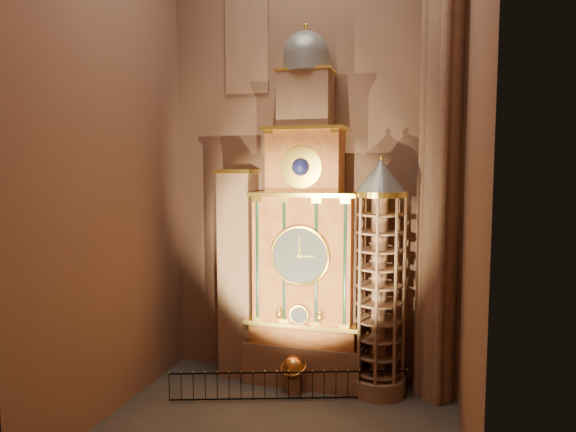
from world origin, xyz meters
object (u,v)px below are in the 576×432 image
(astronomical_clock, at_px, (305,244))
(celestial_globe, at_px, (293,371))
(portrait_tower, at_px, (238,272))
(iron_railing, at_px, (289,386))
(stair_turret, at_px, (379,279))

(astronomical_clock, relative_size, celestial_globe, 9.72)
(astronomical_clock, xyz_separation_m, portrait_tower, (-3.40, 0.02, -1.53))
(portrait_tower, xyz_separation_m, iron_railing, (3.21, -2.20, -4.47))
(portrait_tower, bearing_deg, celestial_globe, -23.34)
(astronomical_clock, xyz_separation_m, stair_turret, (3.50, -0.26, -1.41))
(portrait_tower, height_order, stair_turret, stair_turret)
(astronomical_clock, height_order, celestial_globe, astronomical_clock)
(celestial_globe, distance_m, iron_railing, 0.89)
(celestial_globe, height_order, iron_railing, celestial_globe)
(portrait_tower, height_order, celestial_globe, portrait_tower)
(astronomical_clock, bearing_deg, iron_railing, -95.08)
(iron_railing, bearing_deg, celestial_globe, 90.40)
(astronomical_clock, bearing_deg, portrait_tower, 179.71)
(astronomical_clock, height_order, stair_turret, astronomical_clock)
(celestial_globe, bearing_deg, portrait_tower, 156.66)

